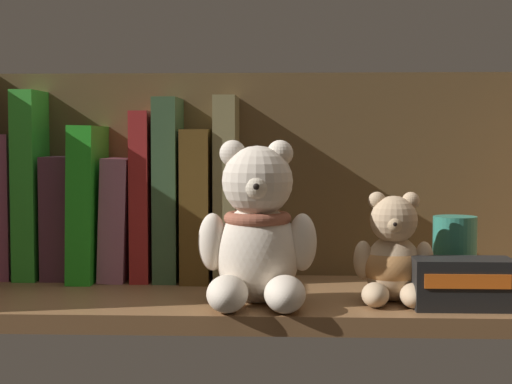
# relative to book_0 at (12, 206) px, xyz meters

# --- Properties ---
(shelf_board) EXTENTS (0.74, 0.26, 0.02)m
(shelf_board) POSITION_rel_book_0_xyz_m (0.34, -0.11, -0.10)
(shelf_board) COLOR brown
(shelf_board) RESTS_ON ground
(shelf_back_panel) EXTENTS (0.76, 0.01, 0.28)m
(shelf_back_panel) POSITION_rel_book_0_xyz_m (0.34, 0.03, 0.03)
(shelf_back_panel) COLOR brown
(shelf_back_panel) RESTS_ON ground
(book_0) EXTENTS (0.02, 0.09, 0.18)m
(book_0) POSITION_rel_book_0_xyz_m (0.00, 0.00, 0.00)
(book_0) COLOR #A4547B
(book_0) RESTS_ON shelf_board
(book_1) EXTENTS (0.03, 0.10, 0.24)m
(book_1) POSITION_rel_book_0_xyz_m (0.03, 0.00, 0.03)
(book_1) COLOR green
(book_1) RESTS_ON shelf_board
(book_2) EXTENTS (0.04, 0.10, 0.15)m
(book_2) POSITION_rel_book_0_xyz_m (0.07, 0.00, -0.01)
(book_2) COLOR #61344A
(book_2) RESTS_ON shelf_board
(book_3) EXTENTS (0.03, 0.15, 0.19)m
(book_3) POSITION_rel_book_0_xyz_m (0.10, 0.00, 0.01)
(book_3) COLOR green
(book_3) RESTS_ON shelf_board
(book_4) EXTENTS (0.04, 0.12, 0.15)m
(book_4) POSITION_rel_book_0_xyz_m (0.14, 0.00, -0.01)
(book_4) COLOR #A66584
(book_4) RESTS_ON shelf_board
(book_5) EXTENTS (0.02, 0.12, 0.21)m
(book_5) POSITION_rel_book_0_xyz_m (0.17, 0.00, 0.01)
(book_5) COLOR #A42323
(book_5) RESTS_ON shelf_board
(book_6) EXTENTS (0.03, 0.12, 0.23)m
(book_6) POSITION_rel_book_0_xyz_m (0.20, 0.00, 0.02)
(book_6) COLOR #3A5B39
(book_6) RESTS_ON shelf_board
(book_7) EXTENTS (0.03, 0.13, 0.19)m
(book_7) POSITION_rel_book_0_xyz_m (0.24, 0.00, 0.00)
(book_7) COLOR brown
(book_7) RESTS_ON shelf_board
(book_8) EXTENTS (0.03, 0.13, 0.23)m
(book_8) POSITION_rel_book_0_xyz_m (0.28, 0.00, 0.02)
(book_8) COLOR olive
(book_8) RESTS_ON shelf_board
(teddy_bear_larger) EXTENTS (0.13, 0.13, 0.17)m
(teddy_bear_larger) POSITION_rel_book_0_xyz_m (0.32, -0.17, -0.02)
(teddy_bear_larger) COLOR beige
(teddy_bear_larger) RESTS_ON shelf_board
(teddy_bear_smaller) EXTENTS (0.09, 0.09, 0.12)m
(teddy_bear_smaller) POSITION_rel_book_0_xyz_m (0.47, -0.15, -0.04)
(teddy_bear_smaller) COLOR tan
(teddy_bear_smaller) RESTS_ON shelf_board
(pillar_candle) EXTENTS (0.05, 0.05, 0.09)m
(pillar_candle) POSITION_rel_book_0_xyz_m (0.54, -0.10, -0.05)
(pillar_candle) COLOR #2D7A66
(pillar_candle) RESTS_ON shelf_board
(small_product_box) EXTENTS (0.10, 0.05, 0.05)m
(small_product_box) POSITION_rel_book_0_xyz_m (0.53, -0.19, -0.06)
(small_product_box) COLOR black
(small_product_box) RESTS_ON shelf_board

